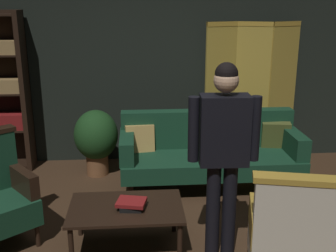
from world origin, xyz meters
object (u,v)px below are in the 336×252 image
velvet_couch (210,149)px  book_black_cloth (131,206)px  folding_screen (251,91)px  coffee_table (126,211)px  armchair_gilt_accent (289,237)px  potted_plant (96,138)px  standing_figure (224,145)px  book_red_leather (131,202)px

velvet_couch → book_black_cloth: size_ratio=11.33×
folding_screen → coffee_table: (-1.66, -2.10, -0.61)m
velvet_couch → armchair_gilt_accent: bearing=-83.3°
coffee_table → armchair_gilt_accent: (1.21, -0.70, 0.12)m
folding_screen → potted_plant: 2.15m
coffee_table → standing_figure: bearing=-10.0°
potted_plant → book_black_cloth: potted_plant is taller
folding_screen → book_red_leather: (-1.61, -2.13, -0.51)m
book_red_leather → armchair_gilt_accent: bearing=-29.8°
standing_figure → potted_plant: bearing=122.8°
potted_plant → book_black_cloth: (0.46, -1.79, -0.05)m
folding_screen → armchair_gilt_accent: bearing=-99.1°
coffee_table → velvet_couch: bearing=53.7°
standing_figure → coffee_table: bearing=170.0°
armchair_gilt_accent → potted_plant: 2.94m
folding_screen → standing_figure: size_ratio=1.12×
folding_screen → standing_figure: (-0.84, -2.24, 0.04)m
folding_screen → velvet_couch: 1.16m
coffee_table → standing_figure: standing_figure is taller
potted_plant → book_black_cloth: 1.85m
book_black_cloth → book_red_leather: bearing=0.0°
velvet_couch → armchair_gilt_accent: (0.24, -2.03, 0.04)m
velvet_couch → potted_plant: size_ratio=2.50×
armchair_gilt_accent → book_black_cloth: bearing=150.2°
coffee_table → book_red_leather: 0.12m
folding_screen → book_black_cloth: folding_screen is taller
coffee_table → potted_plant: (-0.41, 1.76, 0.12)m
book_black_cloth → velvet_couch: bearing=55.8°
standing_figure → potted_plant: standing_figure is taller
velvet_couch → coffee_table: size_ratio=2.12×
coffee_table → book_black_cloth: book_black_cloth is taller
coffee_table → book_red_leather: bearing=-34.8°
book_black_cloth → potted_plant: bearing=104.3°
velvet_couch → book_black_cloth: velvet_couch is taller
armchair_gilt_accent → book_red_leather: bearing=150.2°
velvet_couch → standing_figure: size_ratio=1.25×
potted_plant → book_red_leather: 1.85m
coffee_table → folding_screen: bearing=51.6°
coffee_table → book_black_cloth: 0.09m
velvet_couch → armchair_gilt_accent: size_ratio=2.04×
folding_screen → book_black_cloth: (-1.61, -2.13, -0.54)m
coffee_table → armchair_gilt_accent: bearing=-30.0°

